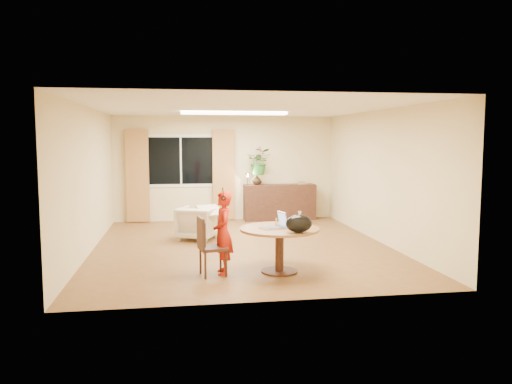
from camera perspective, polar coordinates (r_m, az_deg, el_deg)
The scene contains 24 objects.
floor at distance 9.51m, azimuth -1.62°, elevation -6.25°, with size 6.50×6.50×0.00m, color brown.
ceiling at distance 9.31m, azimuth -1.67°, elevation 9.59°, with size 6.50×6.50×0.00m, color white.
wall_back at distance 12.54m, azimuth -3.53°, elevation 2.71°, with size 5.50×5.50×0.00m, color beige.
wall_left at distance 9.38m, azimuth -18.56°, elevation 1.30°, with size 6.50×6.50×0.00m, color beige.
wall_right at distance 10.04m, azimuth 14.12°, elevation 1.72°, with size 6.50×6.50×0.00m, color beige.
window at distance 12.46m, azimuth -8.58°, elevation 3.55°, with size 1.70×0.03×1.30m.
curtain_left at distance 12.44m, azimuth -13.40°, elevation 1.82°, with size 0.55×0.08×2.25m, color olive.
curtain_right at distance 12.45m, azimuth -3.72°, elevation 1.97°, with size 0.55×0.08×2.25m, color olive.
ceiling_panel at distance 10.50m, azimuth -2.51°, elevation 8.99°, with size 2.20×0.35×0.05m, color white.
dining_table at distance 7.61m, azimuth 2.71°, elevation -5.20°, with size 1.21×1.21×0.69m.
dining_chair at distance 7.47m, azimuth -4.94°, elevation -6.20°, with size 0.42×0.39×0.88m, color #321810, non-canonical shape.
child at distance 7.52m, azimuth -3.79°, elevation -4.68°, with size 0.30×0.46×1.25m, color red.
laptop at distance 7.51m, azimuth 1.94°, elevation -3.22°, with size 0.38×0.26×0.26m, color #B7B7BC, non-canonical shape.
tumbler at distance 7.81m, azimuth 2.52°, elevation -3.41°, with size 0.08×0.08×0.11m, color white, non-canonical shape.
wine_glass at distance 7.87m, azimuth 5.01°, elevation -2.95°, with size 0.08×0.08×0.22m, color white, non-canonical shape.
pot_lid at distance 7.85m, azimuth 3.78°, elevation -3.63°, with size 0.23×0.23×0.04m, color white, non-canonical shape.
handbag at distance 7.20m, azimuth 4.93°, elevation -3.62°, with size 0.39×0.23×0.26m, color black, non-canonical shape.
armchair at distance 10.21m, azimuth -6.71°, elevation -3.55°, with size 0.71×0.73×0.66m, color beige.
throw at distance 10.08m, azimuth -5.20°, elevation -1.66°, with size 0.45×0.55×0.03m, color beige, non-canonical shape.
sideboard at distance 12.58m, azimuth 2.71°, elevation -1.17°, with size 1.79×0.44×0.90m, color #321810.
vase at distance 12.42m, azimuth 0.10°, elevation 1.40°, with size 0.24×0.24×0.25m, color black.
bouquet at distance 12.40m, azimuth 0.39°, elevation 3.50°, with size 0.59×0.51×0.66m, color #2C6726.
book_stack at distance 12.66m, azimuth 5.24°, elevation 1.07°, with size 0.18×0.14×0.07m, color #94704B, non-canonical shape.
desk_lamp at distance 12.33m, azimuth -0.97°, elevation 1.51°, with size 0.13×0.13×0.31m, color black, non-canonical shape.
Camera 1 is at (-1.18, -9.22, 2.02)m, focal length 35.00 mm.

